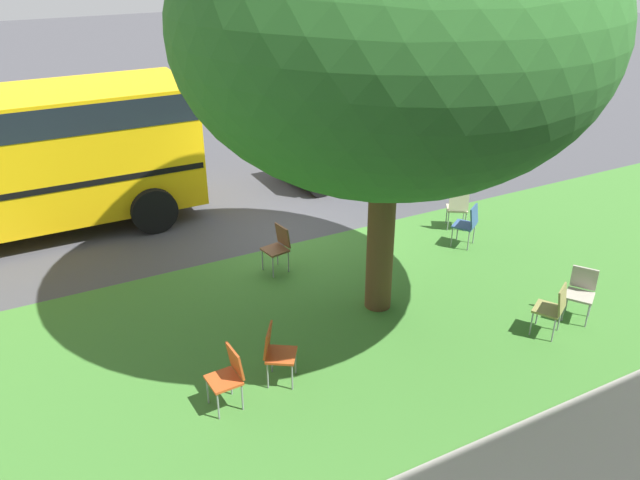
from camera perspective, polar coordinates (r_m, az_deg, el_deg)
ground at (r=12.92m, az=-2.56°, el=0.08°), size 80.00×80.00×0.00m
grass_verge at (r=10.48m, az=5.03°, el=-6.80°), size 48.00×6.00×0.01m
street_tree at (r=9.17m, az=6.44°, el=18.48°), size 6.14×6.14×6.76m
chair_0 at (r=11.55m, az=-3.83°, el=-0.45°), size 0.48×0.48×0.88m
chair_1 at (r=12.75m, az=13.31°, el=1.57°), size 0.57×0.58×0.88m
chair_2 at (r=8.80m, az=-4.03°, el=-9.96°), size 0.58×0.57×0.88m
chair_3 at (r=10.97m, az=22.67°, el=-4.18°), size 0.58×0.57×0.88m
chair_4 at (r=10.35m, az=20.46°, el=-5.66°), size 0.57×0.57×0.88m
chair_5 at (r=8.46m, az=-8.33°, el=-11.92°), size 0.45×0.44×0.88m
chair_6 at (r=13.45m, az=12.41°, el=3.00°), size 0.57×0.58×0.88m
parked_car at (r=16.09m, az=3.16°, el=8.71°), size 3.70×1.92×1.65m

